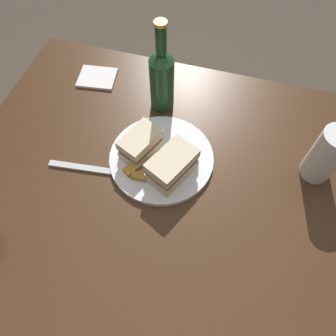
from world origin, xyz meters
The scene contains 14 objects.
ground_plane centered at (0.00, 0.00, 0.00)m, with size 6.00×6.00×0.00m, color #4C4238.
dining_table centered at (0.00, 0.00, 0.39)m, with size 1.11×0.87×0.78m, color #422816.
plate centered at (-0.06, 0.07, 0.78)m, with size 0.27×0.27×0.01m, color white.
sandwich_half_left centered at (-0.11, 0.08, 0.82)m, with size 0.10×0.12×0.06m.
sandwich_half_right centered at (-0.02, 0.04, 0.82)m, with size 0.12×0.14×0.07m.
potato_wedge_front centered at (-0.05, 0.02, 0.80)m, with size 0.05×0.02×0.02m, color gold.
potato_wedge_middle centered at (-0.06, 0.03, 0.80)m, with size 0.05×0.02×0.02m, color #AD702D.
potato_wedge_back centered at (-0.11, 0.02, 0.80)m, with size 0.05×0.02×0.01m, color gold.
potato_wedge_left_edge centered at (-0.09, 0.00, 0.80)m, with size 0.04×0.02×0.01m, color #B77F33.
potato_wedge_right_edge centered at (-0.04, 0.03, 0.80)m, with size 0.06×0.02×0.02m, color #AD702D.
pint_glass centered at (0.32, 0.14, 0.84)m, with size 0.07×0.07×0.15m.
cider_bottle centered at (-0.11, 0.25, 0.88)m, with size 0.06×0.06×0.27m.
napkin centered at (-0.33, 0.30, 0.78)m, with size 0.11×0.09×0.01m, color white.
fork centered at (-0.24, -0.01, 0.78)m, with size 0.18×0.02×0.01m, color silver.
Camera 1 is at (0.08, -0.34, 1.47)m, focal length 34.08 mm.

